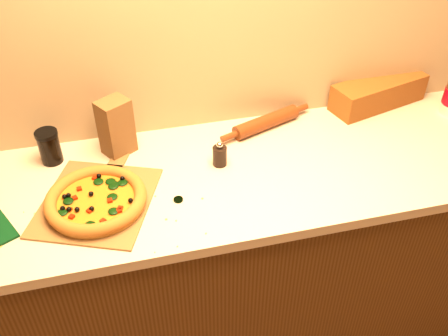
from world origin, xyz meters
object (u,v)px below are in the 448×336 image
pizza (96,200)px  pepper_grinder (220,155)px  dark_jar (49,147)px  pizza_peel (99,198)px  rolling_pin (266,122)px

pizza → pepper_grinder: pepper_grinder is taller
pepper_grinder → dark_jar: bearing=164.3°
pizza_peel → rolling_pin: bearing=44.3°
pizza → pizza_peel: bearing=80.2°
dark_jar → pizza_peel: bearing=-59.0°
rolling_pin → dark_jar: size_ratio=3.17×
pizza → pepper_grinder: 0.46m
pizza_peel → pepper_grinder: pepper_grinder is taller
pepper_grinder → rolling_pin: size_ratio=0.24×
pizza → pepper_grinder: bearing=15.5°
pizza → rolling_pin: size_ratio=0.81×
pepper_grinder → dark_jar: 0.61m
dark_jar → pepper_grinder: bearing=-15.7°
pizza_peel → rolling_pin: 0.73m
pizza_peel → dark_jar: 0.30m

